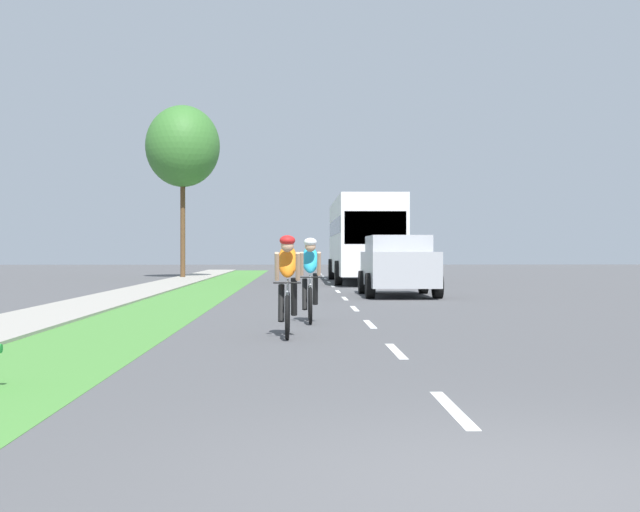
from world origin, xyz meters
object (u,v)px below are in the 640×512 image
Objects in this scene: cyclist_trailing at (310,279)px; street_tree_far at (183,147)px; cyclist_lead at (288,285)px; bus_white at (364,236)px; suv_silver at (398,264)px.

street_tree_far is (-5.88, 26.78, 5.63)m from cyclist_trailing.
street_tree_far is (-5.49, 29.55, 5.63)m from cyclist_lead.
cyclist_trailing is 0.15× the size of bus_white.
street_tree_far is (-8.45, 5.64, 4.46)m from bus_white.
cyclist_trailing is 9.97m from suv_silver.
cyclist_lead is 24.11m from bus_white.
bus_white is (-0.16, 11.56, 1.03)m from suv_silver.
suv_silver reaches higher than cyclist_lead.
street_tree_far is (-8.62, 17.20, 5.49)m from suv_silver.
bus_white is at bearing 82.93° from cyclist_lead.
cyclist_trailing is 21.33m from bus_white.
cyclist_lead is 0.37× the size of suv_silver.
cyclist_lead is at bearing -97.07° from bus_white.
suv_silver is (3.13, 12.34, 0.14)m from cyclist_lead.
street_tree_far is at bearing 102.38° from cyclist_trailing.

